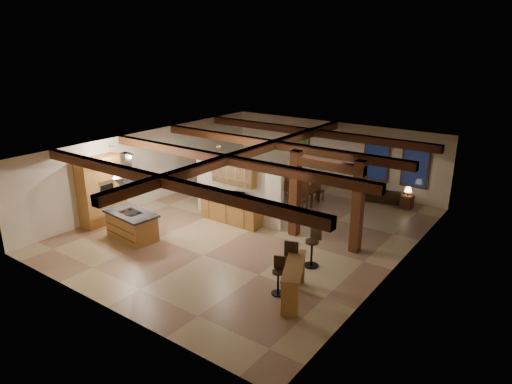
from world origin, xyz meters
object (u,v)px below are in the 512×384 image
(sofa, at_px, (384,195))
(bar_counter, at_px, (294,276))
(kitchen_island, at_px, (132,225))
(dining_table, at_px, (296,195))

(sofa, distance_m, bar_counter, 8.46)
(kitchen_island, xyz_separation_m, sofa, (5.38, 8.38, -0.20))
(bar_counter, bearing_deg, sofa, 95.83)
(bar_counter, bearing_deg, kitchen_island, 179.73)
(sofa, height_order, bar_counter, bar_counter)
(kitchen_island, height_order, bar_counter, bar_counter)
(bar_counter, bearing_deg, dining_table, 120.77)
(kitchen_island, xyz_separation_m, bar_counter, (6.24, -0.03, 0.17))
(dining_table, height_order, sofa, dining_table)
(kitchen_island, bearing_deg, sofa, 57.30)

